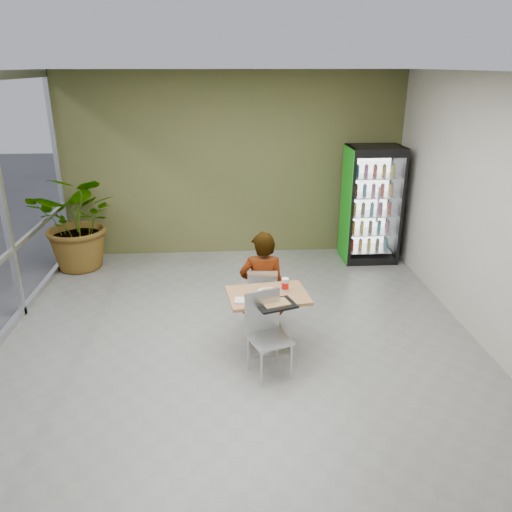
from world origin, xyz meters
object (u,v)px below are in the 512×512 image
object	(u,v)px
seated_woman	(262,291)
potted_plant	(80,221)
soda_cup	(285,285)
chair_far	(262,294)
dining_table	(268,310)
chair_near	(266,327)
beverage_fridge	(371,205)
cafeteria_tray	(276,305)

from	to	relation	value
seated_woman	potted_plant	distance (m)	3.68
seated_woman	soda_cup	world-z (taller)	seated_woman
chair_far	seated_woman	size ratio (longest dim) A/B	0.52
chair_far	dining_table	bearing A→B (deg)	95.29
chair_far	chair_near	bearing A→B (deg)	90.91
dining_table	beverage_fridge	xyz separation A→B (m)	(2.05, 2.94, 0.47)
cafeteria_tray	chair_far	bearing A→B (deg)	95.78
dining_table	seated_woman	distance (m)	0.58
chair_near	soda_cup	distance (m)	0.63
dining_table	chair_far	size ratio (longest dim) A/B	1.18
chair_near	seated_woman	bearing A→B (deg)	67.57
chair_far	soda_cup	bearing A→B (deg)	119.88
cafeteria_tray	beverage_fridge	xyz separation A→B (m)	(1.99, 3.25, 0.24)
chair_far	cafeteria_tray	size ratio (longest dim) A/B	2.00
seated_woman	potted_plant	size ratio (longest dim) A/B	0.98
chair_far	soda_cup	distance (m)	0.61
chair_near	seated_woman	xyz separation A→B (m)	(0.04, 1.01, -0.04)
beverage_fridge	potted_plant	distance (m)	4.95
dining_table	potted_plant	world-z (taller)	potted_plant
cafeteria_tray	seated_woman	bearing A→B (deg)	95.24
soda_cup	potted_plant	distance (m)	4.16
chair_far	chair_near	world-z (taller)	chair_near
soda_cup	beverage_fridge	bearing A→B (deg)	57.33
chair_far	cafeteria_tray	xyz separation A→B (m)	(0.09, -0.85, 0.26)
seated_woman	potted_plant	world-z (taller)	potted_plant
dining_table	chair_far	distance (m)	0.54
chair_far	seated_woman	world-z (taller)	seated_woman
seated_woman	cafeteria_tray	world-z (taller)	seated_woman
chair_far	beverage_fridge	xyz separation A→B (m)	(2.07, 2.40, 0.50)
seated_woman	beverage_fridge	world-z (taller)	beverage_fridge
beverage_fridge	seated_woman	bearing A→B (deg)	-131.93
chair_far	potted_plant	world-z (taller)	potted_plant
seated_woman	cafeteria_tray	bearing A→B (deg)	98.07
dining_table	chair_far	bearing A→B (deg)	92.45
chair_near	soda_cup	xyz separation A→B (m)	(0.27, 0.51, 0.27)
dining_table	seated_woman	world-z (taller)	seated_woman
potted_plant	seated_woman	bearing A→B (deg)	-38.27
soda_cup	cafeteria_tray	world-z (taller)	soda_cup
dining_table	potted_plant	size ratio (longest dim) A/B	0.61
cafeteria_tray	beverage_fridge	size ratio (longest dim) A/B	0.21
dining_table	seated_woman	bearing A→B (deg)	91.85
dining_table	chair_near	xyz separation A→B (m)	(-0.06, -0.43, 0.02)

